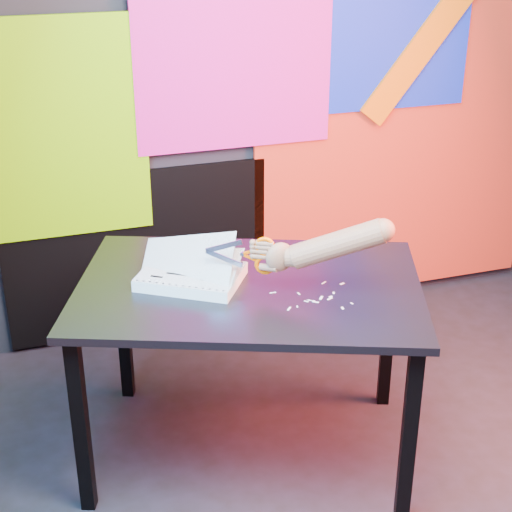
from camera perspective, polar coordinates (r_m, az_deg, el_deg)
name	(u,v)px	position (r m, az deg, el deg)	size (l,w,h in m)	color
room	(447,144)	(2.52, 13.75, 7.93)	(3.01, 3.01, 2.71)	#21212D
backdrop	(295,140)	(3.92, 2.85, 8.46)	(2.88, 0.05, 2.08)	red
work_table	(249,304)	(2.92, -0.50, -3.54)	(1.48, 1.24, 0.75)	black
printout_stack	(191,276)	(2.90, -4.76, -1.45)	(0.45, 0.42, 0.19)	silver
scissors	(260,255)	(2.77, 0.28, 0.05)	(0.23, 0.14, 0.15)	#9AA3BF
hand_forearm	(328,246)	(2.72, 5.25, 0.73)	(0.43, 0.28, 0.23)	#986436
paper_clippings	(319,297)	(2.80, 4.58, -3.00)	(0.29, 0.22, 0.00)	silver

